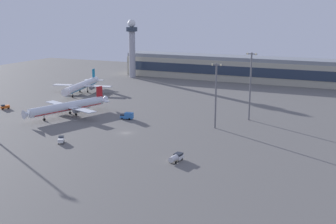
{
  "coord_description": "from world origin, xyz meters",
  "views": [
    {
      "loc": [
        82.24,
        -141.51,
        47.11
      ],
      "look_at": [
        7.35,
        23.98,
        4.0
      ],
      "focal_mm": 45.99,
      "sensor_mm": 36.0,
      "label": 1
    }
  ],
  "objects_px": {
    "airplane_near_gate": "(69,107)",
    "apron_light_central": "(216,92)",
    "fuel_truck": "(176,157)",
    "maintenance_van": "(5,107)",
    "catering_truck": "(127,116)",
    "apron_light_west": "(250,83)",
    "airplane_terminal_side": "(82,86)",
    "control_tower": "(132,44)",
    "cargo_loader": "(61,140)"
  },
  "relations": [
    {
      "from": "airplane_terminal_side",
      "to": "apron_light_west",
      "type": "relative_size",
      "value": 1.53
    },
    {
      "from": "control_tower",
      "to": "apron_light_central",
      "type": "relative_size",
      "value": 1.54
    },
    {
      "from": "airplane_terminal_side",
      "to": "cargo_loader",
      "type": "height_order",
      "value": "airplane_terminal_side"
    },
    {
      "from": "catering_truck",
      "to": "maintenance_van",
      "type": "xyz_separation_m",
      "value": [
        -64.33,
        -7.18,
        -0.4
      ]
    },
    {
      "from": "airplane_terminal_side",
      "to": "catering_truck",
      "type": "bearing_deg",
      "value": 129.5
    },
    {
      "from": "control_tower",
      "to": "catering_truck",
      "type": "bearing_deg",
      "value": -62.2
    },
    {
      "from": "airplane_near_gate",
      "to": "maintenance_van",
      "type": "distance_m",
      "value": 36.94
    },
    {
      "from": "control_tower",
      "to": "maintenance_van",
      "type": "distance_m",
      "value": 117.69
    },
    {
      "from": "airplane_near_gate",
      "to": "maintenance_van",
      "type": "relative_size",
      "value": 9.48
    },
    {
      "from": "control_tower",
      "to": "maintenance_van",
      "type": "relative_size",
      "value": 9.04
    },
    {
      "from": "fuel_truck",
      "to": "maintenance_van",
      "type": "bearing_deg",
      "value": 169.29
    },
    {
      "from": "control_tower",
      "to": "apron_light_central",
      "type": "bearing_deg",
      "value": -47.53
    },
    {
      "from": "catering_truck",
      "to": "maintenance_van",
      "type": "distance_m",
      "value": 64.73
    },
    {
      "from": "catering_truck",
      "to": "apron_light_west",
      "type": "distance_m",
      "value": 55.82
    },
    {
      "from": "apron_light_west",
      "to": "airplane_near_gate",
      "type": "bearing_deg",
      "value": -161.22
    },
    {
      "from": "airplane_terminal_side",
      "to": "apron_light_west",
      "type": "distance_m",
      "value": 106.93
    },
    {
      "from": "airplane_terminal_side",
      "to": "cargo_loader",
      "type": "distance_m",
      "value": 97.15
    },
    {
      "from": "control_tower",
      "to": "airplane_terminal_side",
      "type": "bearing_deg",
      "value": -87.79
    },
    {
      "from": "control_tower",
      "to": "airplane_terminal_side",
      "type": "distance_m",
      "value": 67.87
    },
    {
      "from": "cargo_loader",
      "to": "fuel_truck",
      "type": "bearing_deg",
      "value": -32.96
    },
    {
      "from": "airplane_terminal_side",
      "to": "maintenance_van",
      "type": "relative_size",
      "value": 10.02
    },
    {
      "from": "airplane_near_gate",
      "to": "apron_light_central",
      "type": "relative_size",
      "value": 1.61
    },
    {
      "from": "apron_light_west",
      "to": "apron_light_central",
      "type": "distance_m",
      "value": 21.25
    },
    {
      "from": "airplane_near_gate",
      "to": "apron_light_central",
      "type": "xyz_separation_m",
      "value": [
        67.67,
        7.16,
        10.9
      ]
    },
    {
      "from": "fuel_truck",
      "to": "maintenance_van",
      "type": "distance_m",
      "value": 111.01
    },
    {
      "from": "apron_light_west",
      "to": "cargo_loader",
      "type": "bearing_deg",
      "value": -131.41
    },
    {
      "from": "airplane_terminal_side",
      "to": "apron_light_west",
      "type": "xyz_separation_m",
      "value": [
        103.93,
        -21.98,
        12.25
      ]
    },
    {
      "from": "cargo_loader",
      "to": "airplane_near_gate",
      "type": "bearing_deg",
      "value": 91.12
    },
    {
      "from": "airplane_terminal_side",
      "to": "fuel_truck",
      "type": "xyz_separation_m",
      "value": [
        95.86,
        -84.16,
        -3.06
      ]
    },
    {
      "from": "airplane_terminal_side",
      "to": "fuel_truck",
      "type": "distance_m",
      "value": 127.6
    },
    {
      "from": "cargo_loader",
      "to": "airplane_terminal_side",
      "type": "bearing_deg",
      "value": 88.93
    },
    {
      "from": "airplane_near_gate",
      "to": "control_tower",
      "type": "bearing_deg",
      "value": -56.71
    },
    {
      "from": "control_tower",
      "to": "airplane_near_gate",
      "type": "bearing_deg",
      "value": -75.43
    },
    {
      "from": "cargo_loader",
      "to": "apron_light_west",
      "type": "distance_m",
      "value": 83.27
    },
    {
      "from": "airplane_near_gate",
      "to": "apron_light_central",
      "type": "height_order",
      "value": "apron_light_central"
    },
    {
      "from": "fuel_truck",
      "to": "control_tower",
      "type": "bearing_deg",
      "value": 130.48
    },
    {
      "from": "control_tower",
      "to": "airplane_near_gate",
      "type": "distance_m",
      "value": 118.58
    },
    {
      "from": "fuel_truck",
      "to": "maintenance_van",
      "type": "xyz_separation_m",
      "value": [
        -105.7,
        33.93,
        -0.19
      ]
    },
    {
      "from": "fuel_truck",
      "to": "apron_light_west",
      "type": "bearing_deg",
      "value": 89.69
    },
    {
      "from": "control_tower",
      "to": "apron_light_central",
      "type": "distance_m",
      "value": 144.06
    },
    {
      "from": "control_tower",
      "to": "fuel_truck",
      "type": "xyz_separation_m",
      "value": [
        98.38,
        -149.24,
        -22.19
      ]
    },
    {
      "from": "airplane_near_gate",
      "to": "catering_truck",
      "type": "height_order",
      "value": "airplane_near_gate"
    },
    {
      "from": "catering_truck",
      "to": "fuel_truck",
      "type": "xyz_separation_m",
      "value": [
        41.37,
        -41.11,
        -0.21
      ]
    },
    {
      "from": "airplane_terminal_side",
      "to": "apron_light_central",
      "type": "relative_size",
      "value": 1.7
    },
    {
      "from": "catering_truck",
      "to": "maintenance_van",
      "type": "bearing_deg",
      "value": 89.13
    },
    {
      "from": "control_tower",
      "to": "fuel_truck",
      "type": "distance_m",
      "value": 180.12
    },
    {
      "from": "apron_light_central",
      "to": "airplane_terminal_side",
      "type": "bearing_deg",
      "value": 156.56
    },
    {
      "from": "airplane_near_gate",
      "to": "apron_light_west",
      "type": "bearing_deg",
      "value": -142.5
    },
    {
      "from": "catering_truck",
      "to": "apron_light_west",
      "type": "bearing_deg",
      "value": -74.15
    },
    {
      "from": "apron_light_west",
      "to": "apron_light_central",
      "type": "height_order",
      "value": "apron_light_west"
    }
  ]
}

